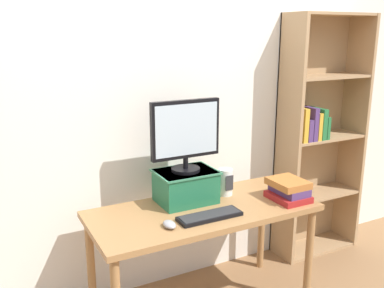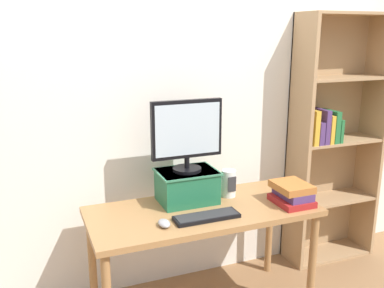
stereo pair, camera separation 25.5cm
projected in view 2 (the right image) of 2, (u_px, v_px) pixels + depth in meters
name	position (u px, v px, depth m)	size (l,w,h in m)	color
back_wall	(176.00, 102.00, 2.90)	(7.00, 0.08, 2.60)	silver
desk	(203.00, 221.00, 2.64)	(1.40, 0.62, 0.71)	#9E7042
bookshelf_unit	(332.00, 139.00, 3.28)	(0.71, 0.28, 1.90)	tan
riser_box	(187.00, 185.00, 2.70)	(0.37, 0.28, 0.21)	#1E6642
computer_monitor	(187.00, 133.00, 2.62)	(0.45, 0.18, 0.45)	black
keyboard	(207.00, 217.00, 2.47)	(0.39, 0.12, 0.02)	black
computer_mouse	(164.00, 223.00, 2.37)	(0.06, 0.10, 0.04)	#99999E
book_stack	(292.00, 193.00, 2.69)	(0.21, 0.25, 0.13)	maroon
desk_speaker	(229.00, 183.00, 2.80)	(0.09, 0.10, 0.18)	silver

